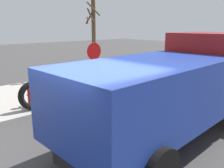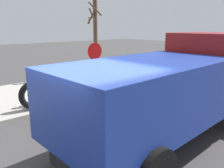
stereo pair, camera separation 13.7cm
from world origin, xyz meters
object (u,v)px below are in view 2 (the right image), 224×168
(stop_sign, at_px, (95,59))
(dump_truck_blue, at_px, (174,85))
(fire_hydrant, at_px, (31,95))
(loose_tire, at_px, (33,95))
(bare_tree, at_px, (95,28))

(stop_sign, bearing_deg, dump_truck_blue, -98.62)
(fire_hydrant, relative_size, dump_truck_blue, 0.12)
(loose_tire, distance_m, dump_truck_blue, 5.20)
(bare_tree, bearing_deg, loose_tire, -148.26)
(loose_tire, xyz_separation_m, stop_sign, (2.95, 0.08, 1.09))
(loose_tire, bearing_deg, bare_tree, 31.74)
(loose_tire, bearing_deg, dump_truck_blue, -64.01)
(fire_hydrant, relative_size, bare_tree, 0.14)
(dump_truck_blue, relative_size, bare_tree, 1.20)
(fire_hydrant, distance_m, stop_sign, 3.15)
(stop_sign, relative_size, dump_truck_blue, 0.33)
(fire_hydrant, distance_m, dump_truck_blue, 5.55)
(fire_hydrant, xyz_separation_m, bare_tree, (5.43, 2.99, 2.52))
(fire_hydrant, height_order, loose_tire, loose_tire)
(stop_sign, bearing_deg, loose_tire, -178.50)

